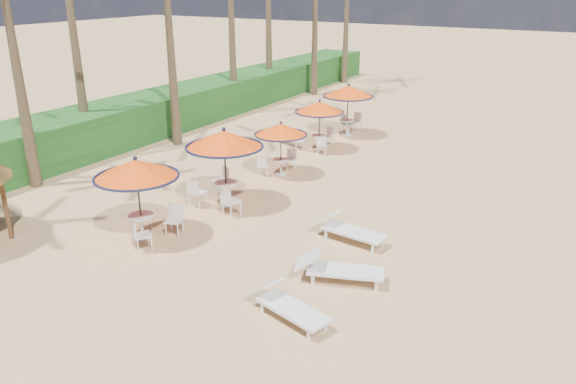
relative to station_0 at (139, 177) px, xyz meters
name	(u,v)px	position (x,y,z in m)	size (l,w,h in m)	color
ground	(289,289)	(5.08, -0.27, -1.92)	(160.00, 160.00, 0.00)	tan
scrub_hedge	(173,108)	(-8.42, 10.73, -1.02)	(3.00, 40.00, 1.80)	#194716
station_0	(139,177)	(0.00, 0.00, 0.00)	(2.41, 2.41, 2.51)	black
station_1	(223,149)	(0.44, 3.32, 0.04)	(2.56, 2.56, 2.67)	black
station_2	(280,134)	(0.40, 6.93, -0.30)	(2.03, 2.11, 2.12)	black
station_3	(319,113)	(0.09, 10.67, -0.28)	(2.15, 2.15, 2.24)	black
station_4	(349,96)	(0.10, 13.63, 0.00)	(2.40, 2.40, 2.51)	black
lounger_near	(286,304)	(5.67, -1.37, -1.57)	(2.18, 1.17, 0.75)	silver
lounger_mid	(336,268)	(5.92, 0.65, -1.55)	(2.31, 1.40, 0.79)	silver
lounger_far	(347,228)	(5.13, 2.95, -1.55)	(2.26, 0.92, 0.79)	silver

